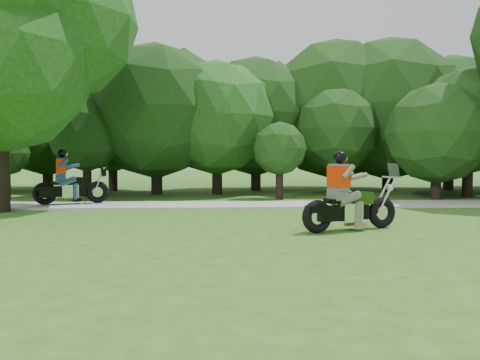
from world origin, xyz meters
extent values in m
plane|color=#325618|center=(0.00, 0.00, 0.00)|extent=(100.00, 100.00, 0.00)
cube|color=gray|center=(0.00, 8.00, 0.03)|extent=(60.00, 2.20, 0.06)
cylinder|color=black|center=(-15.08, 17.21, 0.90)|extent=(0.49, 0.49, 1.80)
sphere|color=#133710|center=(-15.08, 17.21, 3.68)|extent=(5.80, 5.80, 5.80)
cylinder|color=black|center=(1.96, 12.72, 0.86)|extent=(0.40, 0.40, 1.72)
sphere|color=#133710|center=(1.96, 12.72, 2.98)|extent=(3.91, 3.91, 3.91)
cylinder|color=black|center=(-12.46, 16.45, 0.90)|extent=(0.51, 0.51, 1.80)
sphere|color=#133710|center=(-12.46, 16.45, 3.84)|extent=(6.26, 6.26, 6.26)
cylinder|color=black|center=(7.22, 10.96, 0.90)|extent=(0.43, 0.43, 1.80)
sphere|color=#133710|center=(7.22, 10.96, 3.30)|extent=(4.61, 4.61, 4.61)
cylinder|color=black|center=(-1.03, 10.30, 0.68)|extent=(0.31, 0.31, 1.36)
sphere|color=#133710|center=(-1.03, 10.30, 2.07)|extent=(2.19, 2.19, 2.19)
cylinder|color=black|center=(5.31, 9.89, 0.68)|extent=(0.41, 0.41, 1.35)
sphere|color=#133710|center=(5.31, 9.89, 2.69)|extent=(4.12, 4.12, 4.12)
cylinder|color=black|center=(-1.57, 15.22, 0.90)|extent=(0.50, 0.50, 1.80)
sphere|color=#133710|center=(-1.57, 15.22, 3.77)|extent=(6.07, 6.07, 6.07)
cylinder|color=black|center=(-12.47, 11.63, 0.63)|extent=(0.30, 0.30, 1.26)
sphere|color=#133710|center=(-12.47, 11.63, 1.88)|extent=(1.91, 1.91, 1.91)
cylinder|color=black|center=(5.17, 14.84, 0.90)|extent=(0.56, 0.56, 1.80)
sphere|color=#133710|center=(5.17, 14.84, 4.15)|extent=(7.23, 7.23, 7.23)
cylinder|color=black|center=(2.64, 15.61, 0.90)|extent=(0.57, 0.57, 1.80)
sphere|color=#133710|center=(2.64, 15.61, 4.18)|extent=(7.31, 7.31, 7.31)
cylinder|color=black|center=(-3.56, 13.04, 0.90)|extent=(0.47, 0.47, 1.80)
sphere|color=#1D4513|center=(-3.56, 13.04, 3.53)|extent=(5.31, 5.31, 5.31)
cylinder|color=black|center=(-6.35, 13.06, 0.90)|extent=(0.51, 0.51, 1.80)
sphere|color=#133710|center=(-6.35, 13.06, 3.83)|extent=(6.24, 6.24, 6.24)
cylinder|color=black|center=(8.35, 14.83, 0.90)|extent=(0.51, 0.51, 1.80)
sphere|color=#133710|center=(8.35, 14.83, 3.82)|extent=(6.20, 6.20, 6.20)
cylinder|color=black|center=(-9.22, 12.02, 0.83)|extent=(0.37, 0.37, 1.66)
sphere|color=#133710|center=(-9.22, 12.02, 2.75)|extent=(3.35, 3.35, 3.35)
cylinder|color=black|center=(-8.78, 15.12, 0.90)|extent=(0.45, 0.45, 1.80)
sphere|color=#133710|center=(-8.78, 15.12, 3.39)|extent=(4.90, 4.90, 4.90)
sphere|color=#1D4513|center=(-8.74, 7.30, 6.20)|extent=(5.12, 5.12, 5.12)
torus|color=black|center=(-1.31, 1.93, 0.39)|extent=(0.80, 0.48, 0.77)
torus|color=black|center=(0.44, 2.60, 0.39)|extent=(0.80, 0.48, 0.77)
cube|color=black|center=(-0.64, 2.19, 0.44)|extent=(1.36, 0.73, 0.35)
cube|color=silver|center=(-0.47, 2.26, 0.44)|extent=(0.63, 0.54, 0.44)
cube|color=black|center=(-0.19, 2.36, 0.77)|extent=(0.65, 0.51, 0.29)
cube|color=black|center=(-0.78, 2.14, 0.73)|extent=(0.66, 0.53, 0.11)
cylinder|color=silver|center=(0.48, 2.62, 0.77)|extent=(0.57, 0.26, 0.91)
cylinder|color=silver|center=(0.73, 2.71, 1.25)|extent=(0.29, 0.67, 0.04)
cube|color=#515948|center=(-0.78, 2.14, 0.88)|extent=(0.46, 0.51, 0.26)
cube|color=#515948|center=(-0.76, 2.14, 1.28)|extent=(0.43, 0.54, 0.62)
cube|color=red|center=(-0.76, 2.14, 1.30)|extent=(0.48, 0.59, 0.49)
sphere|color=black|center=(-0.73, 2.16, 1.74)|extent=(0.31, 0.31, 0.31)
torus|color=black|center=(-9.61, 8.01, 0.46)|extent=(0.83, 0.46, 0.80)
torus|color=black|center=(-7.92, 8.55, 0.46)|extent=(0.83, 0.46, 0.80)
cube|color=black|center=(-8.97, 8.21, 0.52)|extent=(1.30, 0.65, 0.37)
cube|color=silver|center=(-8.80, 8.27, 0.52)|extent=(0.64, 0.54, 0.46)
cube|color=black|center=(-8.53, 8.35, 0.86)|extent=(0.67, 0.51, 0.30)
cube|color=black|center=(-9.10, 8.17, 0.82)|extent=(0.68, 0.53, 0.11)
cylinder|color=silver|center=(-7.87, 8.56, 0.86)|extent=(0.45, 0.19, 1.03)
cylinder|color=silver|center=(-7.69, 8.62, 1.35)|extent=(0.26, 0.71, 0.04)
cube|color=black|center=(-9.48, 7.79, 0.52)|extent=(0.50, 0.28, 0.39)
cube|color=black|center=(-9.63, 8.27, 0.52)|extent=(0.50, 0.28, 0.39)
cube|color=navy|center=(-9.10, 8.17, 0.98)|extent=(0.46, 0.52, 0.27)
cube|color=navy|center=(-9.08, 8.18, 1.39)|extent=(0.43, 0.55, 0.64)
cube|color=red|center=(-9.08, 8.18, 1.41)|extent=(0.48, 0.60, 0.50)
sphere|color=black|center=(-9.05, 8.19, 1.87)|extent=(0.32, 0.32, 0.32)
camera|label=1|loc=(-3.63, -8.61, 1.78)|focal=35.00mm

